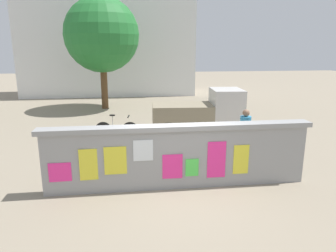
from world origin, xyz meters
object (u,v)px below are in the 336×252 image
motorcycle (174,148)px  person_walking (245,129)px  tree_roadside (102,35)px  bicycle_far (117,129)px  bicycle_near (106,148)px  auto_rickshaw_truck (202,113)px

motorcycle → person_walking: 2.30m
motorcycle → tree_roadside: 10.35m
motorcycle → tree_roadside: tree_roadside is taller
bicycle_far → person_walking: bearing=-35.4°
bicycle_near → tree_roadside: tree_roadside is taller
person_walking → motorcycle: bearing=179.4°
motorcycle → auto_rickshaw_truck: bearing=62.5°
auto_rickshaw_truck → tree_roadside: bearing=124.6°
tree_roadside → motorcycle: bearing=-73.9°
auto_rickshaw_truck → bicycle_far: 3.49m
bicycle_near → person_walking: person_walking is taller
person_walking → tree_roadside: size_ratio=0.26×
bicycle_far → tree_roadside: (-0.85, 6.41, 3.77)m
tree_roadside → bicycle_far: bearing=-82.5°
bicycle_far → bicycle_near: bearing=-96.8°
bicycle_far → person_walking: person_walking is taller
bicycle_far → tree_roadside: tree_roadside is taller
bicycle_near → tree_roadside: (-0.57, 8.73, 3.77)m
bicycle_far → tree_roadside: size_ratio=0.27×
motorcycle → bicycle_far: bearing=122.5°
bicycle_far → tree_roadside: bearing=97.5°
auto_rickshaw_truck → motorcycle: size_ratio=1.97×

